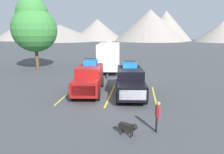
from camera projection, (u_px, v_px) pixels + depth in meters
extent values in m
plane|color=#3F4244|center=(109.00, 99.00, 14.79)|extent=(240.00, 240.00, 0.00)
cube|color=maroon|center=(89.00, 82.00, 15.99)|extent=(2.44, 5.51, 0.97)
cube|color=maroon|center=(85.00, 81.00, 14.00)|extent=(1.97, 1.67, 0.08)
cube|color=maroon|center=(88.00, 72.00, 15.33)|extent=(1.92, 1.56, 0.74)
cube|color=slate|center=(87.00, 73.00, 14.78)|extent=(1.69, 0.38, 0.55)
cube|color=maroon|center=(91.00, 69.00, 17.22)|extent=(2.11, 2.63, 0.61)
cube|color=silver|center=(83.00, 91.00, 13.41)|extent=(1.62, 0.22, 0.68)
cylinder|color=black|center=(98.00, 95.00, 14.30)|extent=(0.36, 0.85, 0.82)
cylinder|color=black|center=(73.00, 95.00, 14.35)|extent=(0.36, 0.85, 0.82)
cylinder|color=black|center=(102.00, 82.00, 17.84)|extent=(0.36, 0.85, 0.82)
cylinder|color=black|center=(82.00, 82.00, 17.89)|extent=(0.36, 0.85, 0.82)
cube|color=blue|center=(91.00, 63.00, 17.11)|extent=(1.20, 1.67, 0.45)
cylinder|color=black|center=(95.00, 64.00, 16.57)|extent=(0.22, 0.46, 0.44)
cylinder|color=black|center=(85.00, 64.00, 16.60)|extent=(0.22, 0.46, 0.44)
cylinder|color=black|center=(97.00, 62.00, 17.63)|extent=(0.22, 0.46, 0.44)
cylinder|color=black|center=(87.00, 62.00, 17.65)|extent=(0.22, 0.46, 0.44)
cube|color=black|center=(90.00, 59.00, 16.60)|extent=(0.95, 0.18, 0.08)
cube|color=black|center=(130.00, 84.00, 15.41)|extent=(2.54, 5.88, 0.91)
cube|color=black|center=(132.00, 85.00, 13.29)|extent=(2.05, 1.78, 0.08)
cube|color=black|center=(131.00, 75.00, 14.73)|extent=(2.00, 1.67, 0.72)
cube|color=slate|center=(131.00, 76.00, 14.14)|extent=(1.75, 0.38, 0.53)
cube|color=black|center=(129.00, 71.00, 16.75)|extent=(2.19, 2.81, 0.56)
cube|color=silver|center=(133.00, 95.00, 12.64)|extent=(1.68, 0.23, 0.64)
cylinder|color=black|center=(145.00, 98.00, 13.59)|extent=(0.36, 0.83, 0.81)
cylinder|color=black|center=(118.00, 98.00, 13.64)|extent=(0.36, 0.83, 0.81)
cylinder|color=black|center=(139.00, 84.00, 17.38)|extent=(0.36, 0.83, 0.81)
cylinder|color=black|center=(118.00, 84.00, 17.43)|extent=(0.36, 0.83, 0.81)
cube|color=blue|center=(129.00, 65.00, 16.64)|extent=(1.25, 1.78, 0.45)
cylinder|color=black|center=(135.00, 66.00, 16.07)|extent=(0.22, 0.46, 0.44)
cylinder|color=black|center=(124.00, 66.00, 16.09)|extent=(0.22, 0.46, 0.44)
cylinder|color=black|center=(134.00, 64.00, 17.19)|extent=(0.22, 0.46, 0.44)
cylinder|color=black|center=(124.00, 64.00, 17.22)|extent=(0.22, 0.46, 0.44)
cube|color=black|center=(130.00, 61.00, 16.10)|extent=(0.99, 0.18, 0.08)
cube|color=gold|center=(68.00, 93.00, 16.03)|extent=(0.12, 5.50, 0.01)
cube|color=gold|center=(110.00, 95.00, 15.60)|extent=(0.12, 5.50, 0.01)
cube|color=gold|center=(155.00, 97.00, 15.18)|extent=(0.12, 5.50, 0.01)
cube|color=white|center=(109.00, 56.00, 24.35)|extent=(3.02, 6.34, 2.84)
cube|color=brown|center=(99.00, 54.00, 24.36)|extent=(0.58, 5.87, 0.24)
cube|color=silver|center=(109.00, 42.00, 24.90)|extent=(0.66, 0.75, 0.30)
cube|color=#333333|center=(107.00, 75.00, 21.13)|extent=(0.23, 1.21, 0.12)
cylinder|color=black|center=(118.00, 70.00, 23.93)|extent=(0.29, 0.78, 0.76)
cylinder|color=black|center=(99.00, 70.00, 24.01)|extent=(0.29, 0.78, 0.76)
cylinder|color=black|center=(118.00, 67.00, 25.37)|extent=(0.29, 0.78, 0.76)
cylinder|color=black|center=(101.00, 67.00, 25.45)|extent=(0.29, 0.78, 0.76)
cylinder|color=#3F3F42|center=(158.00, 125.00, 9.68)|extent=(0.12, 0.12, 0.79)
cylinder|color=#3F3F42|center=(157.00, 124.00, 9.83)|extent=(0.12, 0.12, 0.79)
cube|color=maroon|center=(158.00, 111.00, 9.61)|extent=(0.24, 0.27, 0.56)
sphere|color=#9E704C|center=(158.00, 104.00, 9.52)|extent=(0.21, 0.21, 0.21)
cylinder|color=maroon|center=(159.00, 113.00, 9.49)|extent=(0.09, 0.09, 0.51)
cylinder|color=maroon|center=(157.00, 111.00, 9.73)|extent=(0.09, 0.09, 0.51)
cube|color=black|center=(127.00, 127.00, 9.44)|extent=(0.79, 0.56, 0.24)
sphere|color=black|center=(135.00, 127.00, 9.20)|extent=(0.27, 0.27, 0.27)
cylinder|color=black|center=(119.00, 124.00, 9.64)|extent=(0.16, 0.10, 0.20)
cylinder|color=black|center=(133.00, 133.00, 9.44)|extent=(0.06, 0.06, 0.33)
cylinder|color=black|center=(131.00, 134.00, 9.29)|extent=(0.06, 0.06, 0.33)
cylinder|color=black|center=(123.00, 130.00, 9.71)|extent=(0.06, 0.06, 0.33)
cylinder|color=black|center=(121.00, 132.00, 9.56)|extent=(0.06, 0.06, 0.33)
cylinder|color=brown|center=(37.00, 55.00, 25.87)|extent=(0.41, 0.41, 3.63)
sphere|color=#387F38|center=(35.00, 30.00, 25.17)|extent=(5.54, 5.54, 5.54)
sphere|color=#387F38|center=(32.00, 13.00, 24.80)|extent=(3.88, 3.88, 3.88)
cone|color=gray|center=(31.00, 28.00, 118.13)|extent=(40.83, 40.83, 13.75)
cone|color=gray|center=(60.00, 33.00, 106.24)|extent=(42.78, 42.78, 8.26)
cone|color=gray|center=(97.00, 30.00, 110.88)|extent=(28.76, 28.76, 11.38)
cone|color=gray|center=(150.00, 25.00, 103.96)|extent=(36.91, 36.91, 15.76)
cone|color=gray|center=(165.00, 26.00, 108.35)|extent=(27.92, 27.92, 15.62)
cone|color=gray|center=(222.00, 32.00, 94.62)|extent=(24.35, 24.35, 9.55)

